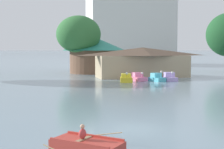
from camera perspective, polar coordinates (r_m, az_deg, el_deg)
name	(u,v)px	position (r m, az deg, el deg)	size (l,w,h in m)	color
ground_plane	(132,129)	(20.01, 3.53, -9.34)	(2000.00, 2000.00, 0.00)	gray
rowboat_with_rower	(87,145)	(15.74, -4.36, -12.09)	(3.92, 3.99, 1.27)	#B7382D
pedal_boat_yellow	(126,79)	(47.68, 2.47, -0.72)	(2.18, 2.95, 1.51)	yellow
pedal_boat_pink	(138,77)	(49.98, 4.53, -0.49)	(2.04, 3.09, 1.35)	pink
pedal_boat_cyan	(157,78)	(49.13, 7.71, -0.60)	(2.03, 2.78, 1.62)	#4CB7CC
pedal_boat_lavender	(170,77)	(50.42, 9.89, -0.49)	(1.99, 3.15, 1.46)	#B299D8
boathouse	(142,62)	(55.83, 5.27, 2.22)	(16.38, 6.09, 5.01)	tan
green_roof_pavilion	(94,53)	(65.72, -3.10, 3.79)	(12.54, 12.54, 7.84)	brown
shoreline_tree_mid	(79,34)	(63.25, -5.78, 6.88)	(8.44, 8.44, 11.04)	brown
background_building_block	(130,17)	(102.57, 3.19, 9.82)	(26.14, 12.34, 28.75)	silver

